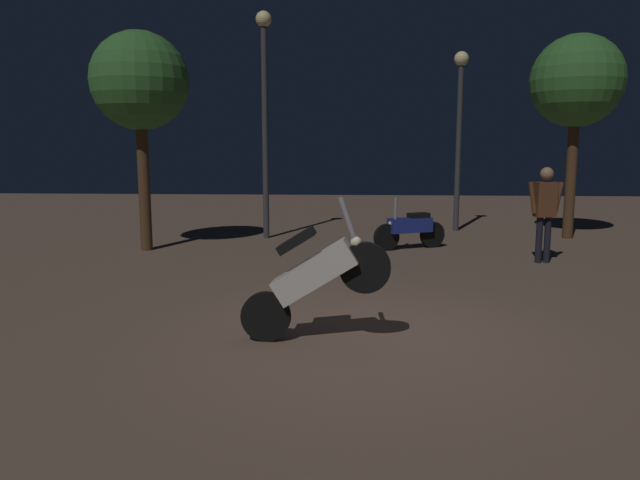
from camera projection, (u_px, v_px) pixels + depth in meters
ground_plane at (367, 335)px, 7.05m from camera, size 40.00×40.00×0.00m
motorcycle_white_foreground at (314, 277)px, 6.68m from camera, size 1.66×0.35×1.63m
motorcycle_blue_parked_left at (410, 228)px, 12.83m from camera, size 1.55×0.79×1.11m
person_rider_beside at (545, 206)px, 11.24m from camera, size 0.68×0.28×1.78m
streetlamp_near at (265, 97)px, 13.93m from camera, size 0.36×0.36×5.15m
streetlamp_far at (460, 117)px, 15.23m from camera, size 0.36×0.36×4.46m
tree_left_bg at (577, 83)px, 13.85m from camera, size 2.08×2.08×4.66m
tree_center_bg at (140, 83)px, 12.25m from camera, size 1.97×1.97×4.43m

